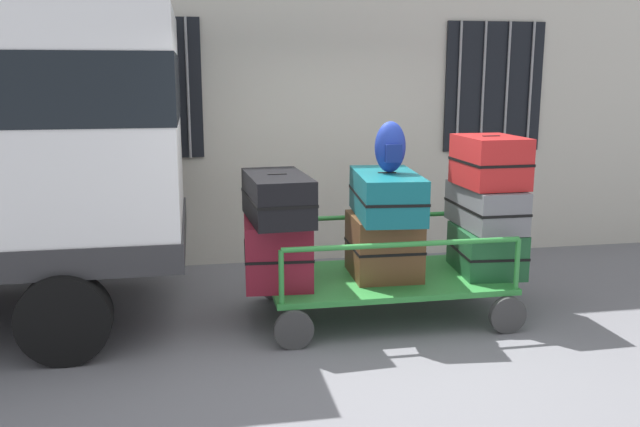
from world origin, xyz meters
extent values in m
plane|color=slate|center=(0.00, 0.00, 0.00)|extent=(40.00, 40.00, 0.00)
cube|color=beige|center=(0.00, 2.45, 2.50)|extent=(12.00, 0.30, 5.00)
cube|color=black|center=(-1.80, 2.28, 2.00)|extent=(1.20, 0.04, 1.50)
cylinder|color=gray|center=(-2.25, 2.24, 2.00)|extent=(0.03, 0.03, 1.50)
cylinder|color=gray|center=(-1.95, 2.24, 2.00)|extent=(0.03, 0.03, 1.50)
cylinder|color=gray|center=(-1.65, 2.24, 2.00)|extent=(0.03, 0.03, 1.50)
cylinder|color=gray|center=(-1.35, 2.24, 2.00)|extent=(0.03, 0.03, 1.50)
cube|color=black|center=(2.20, 2.28, 2.00)|extent=(1.20, 0.04, 1.50)
cylinder|color=gray|center=(1.75, 2.24, 2.00)|extent=(0.03, 0.03, 1.50)
cylinder|color=gray|center=(2.05, 2.24, 2.00)|extent=(0.03, 0.03, 1.50)
cylinder|color=gray|center=(2.35, 2.24, 2.00)|extent=(0.03, 0.03, 1.50)
cylinder|color=gray|center=(2.65, 2.24, 2.00)|extent=(0.03, 0.03, 1.50)
cylinder|color=black|center=(-2.32, -0.21, 0.35)|extent=(0.70, 0.22, 0.70)
cube|color=#2D8438|center=(0.33, 0.33, 0.35)|extent=(2.08, 1.18, 0.05)
cylinder|color=#383838|center=(1.24, -0.28, 0.16)|extent=(0.32, 0.06, 0.32)
cylinder|color=#383838|center=(1.24, 0.94, 0.16)|extent=(0.32, 0.06, 0.32)
cylinder|color=#383838|center=(-0.58, -0.28, 0.16)|extent=(0.32, 0.06, 0.32)
cylinder|color=#383838|center=(-0.58, 0.94, 0.16)|extent=(0.32, 0.06, 0.32)
cylinder|color=#2D8438|center=(1.33, -0.22, 0.59)|extent=(0.04, 0.04, 0.43)
cylinder|color=#2D8438|center=(1.33, 0.88, 0.59)|extent=(0.04, 0.04, 0.43)
cylinder|color=#2D8438|center=(-0.67, -0.22, 0.59)|extent=(0.04, 0.04, 0.43)
cylinder|color=#2D8438|center=(-0.67, 0.88, 0.59)|extent=(0.04, 0.04, 0.43)
cylinder|color=#2D8438|center=(0.33, -0.22, 0.80)|extent=(2.00, 0.04, 0.04)
cylinder|color=#2D8438|center=(0.33, 0.88, 0.80)|extent=(2.00, 0.04, 0.04)
cube|color=maroon|center=(-0.63, 0.36, 0.65)|extent=(0.61, 0.83, 0.56)
cube|color=black|center=(-0.63, 0.36, 0.65)|extent=(0.62, 0.84, 0.02)
cube|color=black|center=(-0.63, 0.36, 0.92)|extent=(0.16, 0.04, 0.02)
cube|color=black|center=(-0.63, 0.30, 1.13)|extent=(0.53, 0.98, 0.39)
cube|color=black|center=(-0.63, 0.30, 1.13)|extent=(0.55, 0.99, 0.02)
cube|color=black|center=(-0.63, 0.30, 1.32)|extent=(0.16, 0.04, 0.02)
cube|color=brown|center=(0.33, 0.36, 0.65)|extent=(0.60, 0.68, 0.55)
cube|color=black|center=(0.33, 0.36, 0.65)|extent=(0.61, 0.69, 0.02)
cube|color=black|center=(0.33, 0.36, 0.92)|extent=(0.16, 0.03, 0.02)
cube|color=#0F5960|center=(0.33, 0.30, 1.12)|extent=(0.62, 1.08, 0.39)
cube|color=black|center=(0.33, 0.30, 1.12)|extent=(0.63, 1.09, 0.02)
cube|color=black|center=(0.33, 0.30, 1.31)|extent=(0.16, 0.05, 0.02)
cube|color=#194C28|center=(1.29, 0.31, 0.57)|extent=(0.59, 0.78, 0.40)
cube|color=black|center=(1.29, 0.31, 0.57)|extent=(0.60, 0.79, 0.02)
cube|color=black|center=(1.29, 0.31, 0.77)|extent=(0.16, 0.04, 0.02)
cube|color=slate|center=(1.29, 0.37, 0.97)|extent=(0.45, 0.91, 0.37)
cube|color=black|center=(1.29, 0.37, 0.97)|extent=(0.46, 0.92, 0.02)
cube|color=black|center=(1.29, 0.37, 1.15)|extent=(0.16, 0.03, 0.02)
cube|color=#B21E1E|center=(1.29, 0.33, 1.39)|extent=(0.51, 0.70, 0.45)
cube|color=black|center=(1.29, 0.33, 1.39)|extent=(0.52, 0.71, 0.02)
cube|color=black|center=(1.29, 0.33, 1.61)|extent=(0.16, 0.03, 0.02)
ellipsoid|color=navy|center=(0.35, 0.28, 1.54)|extent=(0.27, 0.19, 0.44)
cube|color=navy|center=(0.35, 0.19, 1.50)|extent=(0.14, 0.06, 0.15)
camera|label=1|loc=(-1.31, -5.29, 2.17)|focal=37.88mm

